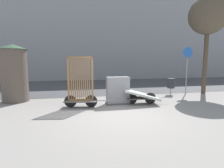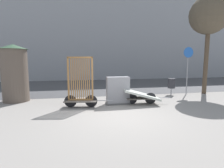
% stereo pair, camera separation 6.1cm
% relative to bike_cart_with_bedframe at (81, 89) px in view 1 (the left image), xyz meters
% --- Properties ---
extents(ground_plane, '(60.00, 60.00, 0.00)m').
position_rel_bike_cart_with_bedframe_xyz_m(ground_plane, '(1.40, -1.59, -0.80)').
color(ground_plane, gray).
extents(road_strip, '(56.00, 9.25, 0.01)m').
position_rel_bike_cart_with_bedframe_xyz_m(road_strip, '(1.40, 6.83, -0.80)').
color(road_strip, '#424244').
rests_on(road_strip, ground_plane).
extents(building_facade, '(48.00, 4.00, 10.05)m').
position_rel_bike_cart_with_bedframe_xyz_m(building_facade, '(1.40, 13.45, 4.22)').
color(building_facade, gray).
rests_on(building_facade, ground_plane).
extents(bike_cart_with_bedframe, '(2.13, 0.84, 2.22)m').
position_rel_bike_cart_with_bedframe_xyz_m(bike_cart_with_bedframe, '(0.00, 0.00, 0.00)').
color(bike_cart_with_bedframe, '#4C4742').
rests_on(bike_cart_with_bedframe, ground_plane).
extents(bike_cart_with_mattress, '(2.28, 1.10, 0.74)m').
position_rel_bike_cart_with_bedframe_xyz_m(bike_cart_with_mattress, '(2.80, 0.00, -0.38)').
color(bike_cart_with_mattress, '#4C4742').
rests_on(bike_cart_with_mattress, ground_plane).
extents(utility_cabinet, '(1.11, 0.50, 1.30)m').
position_rel_bike_cart_with_bedframe_xyz_m(utility_cabinet, '(1.73, 0.24, -0.20)').
color(utility_cabinet, '#4C4C4C').
rests_on(utility_cabinet, ground_plane).
extents(trash_bin, '(0.43, 0.43, 0.99)m').
position_rel_bike_cart_with_bedframe_xyz_m(trash_bin, '(5.44, 1.85, -0.11)').
color(trash_bin, gray).
rests_on(trash_bin, ground_plane).
extents(sign_post, '(0.63, 0.06, 2.92)m').
position_rel_bike_cart_with_bedframe_xyz_m(sign_post, '(6.47, 1.85, 1.13)').
color(sign_post, gray).
rests_on(sign_post, ground_plane).
extents(advertising_column, '(1.38, 1.38, 2.85)m').
position_rel_bike_cart_with_bedframe_xyz_m(advertising_column, '(-3.18, 1.85, 0.65)').
color(advertising_column, brown).
rests_on(advertising_column, ground_plane).
extents(street_tree, '(2.30, 2.30, 5.94)m').
position_rel_bike_cart_with_bedframe_xyz_m(street_tree, '(7.73, 1.85, 3.93)').
color(street_tree, '#4C3D2D').
rests_on(street_tree, ground_plane).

